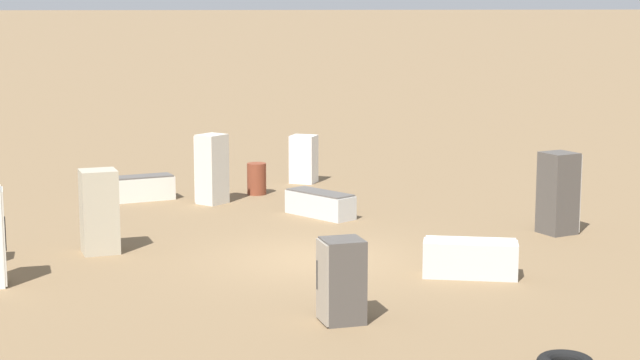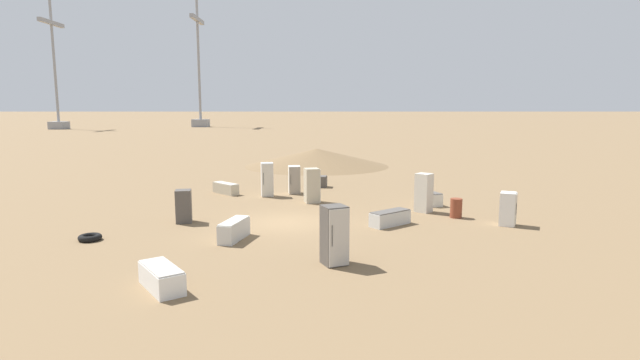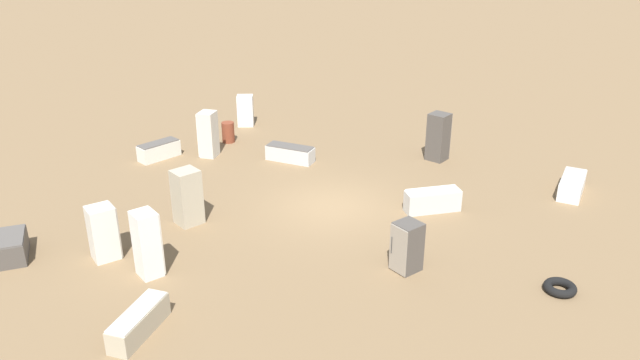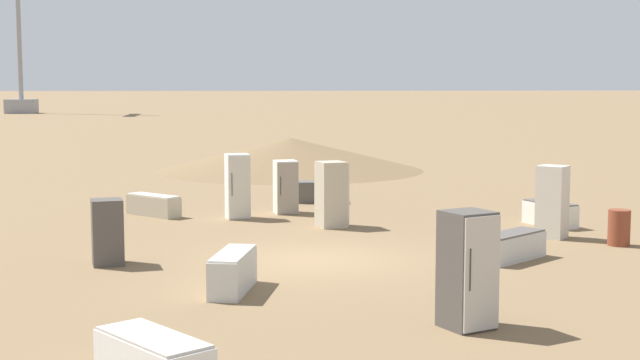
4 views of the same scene
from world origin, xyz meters
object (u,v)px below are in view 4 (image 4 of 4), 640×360
at_px(discarded_fridge_3, 550,214).
at_px(discarded_fridge_6, 107,232).
at_px(power_pylon_0, 19,39).
at_px(discarded_fridge_4, 153,205).
at_px(discarded_fridge_9, 468,270).
at_px(discarded_fridge_5, 553,202).
at_px(discarded_fridge_11, 153,360).
at_px(rusty_barrel, 619,228).
at_px(discarded_fridge_1, 317,192).
at_px(discarded_fridge_2, 286,187).
at_px(discarded_fridge_10, 332,194).
at_px(discarded_fridge_0, 511,246).
at_px(discarded_fridge_7, 233,272).
at_px(discarded_fridge_8, 238,186).

bearing_deg(discarded_fridge_3, discarded_fridge_6, -179.68).
height_order(power_pylon_0, discarded_fridge_3, power_pylon_0).
distance_m(discarded_fridge_4, discarded_fridge_9, 14.46).
bearing_deg(power_pylon_0, discarded_fridge_6, -167.34).
height_order(power_pylon_0, discarded_fridge_5, power_pylon_0).
height_order(discarded_fridge_6, discarded_fridge_11, discarded_fridge_6).
height_order(power_pylon_0, rusty_barrel, power_pylon_0).
distance_m(discarded_fridge_1, discarded_fridge_9, 15.68).
relative_size(discarded_fridge_2, discarded_fridge_10, 0.89).
height_order(discarded_fridge_5, discarded_fridge_9, discarded_fridge_9).
bearing_deg(discarded_fridge_1, discarded_fridge_10, -174.80).
height_order(discarded_fridge_0, discarded_fridge_7, discarded_fridge_7).
xyz_separation_m(discarded_fridge_5, discarded_fridge_9, (-8.06, 4.58, 0.02)).
height_order(discarded_fridge_3, discarded_fridge_4, discarded_fridge_3).
height_order(discarded_fridge_1, rusty_barrel, rusty_barrel).
xyz_separation_m(discarded_fridge_1, discarded_fridge_8, (-3.31, 2.72, 0.60)).
bearing_deg(power_pylon_0, discarded_fridge_3, -160.74).
bearing_deg(discarded_fridge_10, discarded_fridge_5, 51.77).
bearing_deg(discarded_fridge_7, power_pylon_0, -62.46).
relative_size(discarded_fridge_9, discarded_fridge_11, 0.98).
relative_size(discarded_fridge_6, discarded_fridge_10, 0.80).
relative_size(discarded_fridge_6, discarded_fridge_7, 0.75).
height_order(discarded_fridge_8, discarded_fridge_10, discarded_fridge_8).
distance_m(discarded_fridge_9, discarded_fridge_11, 5.39).
xyz_separation_m(discarded_fridge_0, discarded_fridge_5, (2.72, -2.01, 0.62)).
height_order(discarded_fridge_1, discarded_fridge_7, discarded_fridge_7).
xyz_separation_m(power_pylon_0, discarded_fridge_1, (-95.07, -29.29, -9.56)).
bearing_deg(discarded_fridge_5, discarded_fridge_1, 166.97).
relative_size(discarded_fridge_10, discarded_fridge_11, 0.93).
relative_size(discarded_fridge_6, discarded_fridge_9, 0.75).
bearing_deg(discarded_fridge_0, discarded_fridge_6, -132.32).
bearing_deg(discarded_fridge_5, discarded_fridge_9, -77.26).
bearing_deg(discarded_fridge_2, rusty_barrel, 132.98).
relative_size(discarded_fridge_8, discarded_fridge_9, 1.00).
relative_size(discarded_fridge_7, discarded_fridge_11, 0.99).
xyz_separation_m(discarded_fridge_3, discarded_fridge_10, (0.56, 6.09, 0.57)).
bearing_deg(discarded_fridge_5, discarded_fridge_3, 112.57).
relative_size(discarded_fridge_1, discarded_fridge_8, 0.78).
height_order(discarded_fridge_4, discarded_fridge_5, discarded_fridge_5).
bearing_deg(discarded_fridge_2, discarded_fridge_6, 51.40).
bearing_deg(rusty_barrel, discarded_fridge_0, 114.27).
distance_m(power_pylon_0, discarded_fridge_0, 110.70).
bearing_deg(discarded_fridge_11, discarded_fridge_10, -142.99).
relative_size(discarded_fridge_5, discarded_fridge_6, 1.29).
height_order(discarded_fridge_0, discarded_fridge_6, discarded_fridge_6).
relative_size(discarded_fridge_0, discarded_fridge_3, 1.07).
xyz_separation_m(discarded_fridge_4, discarded_fridge_5, (-5.13, -10.48, 0.62)).
distance_m(discarded_fridge_4, discarded_fridge_10, 5.76).
bearing_deg(discarded_fridge_0, power_pylon_0, 158.52).
distance_m(discarded_fridge_6, discarded_fridge_9, 8.73).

